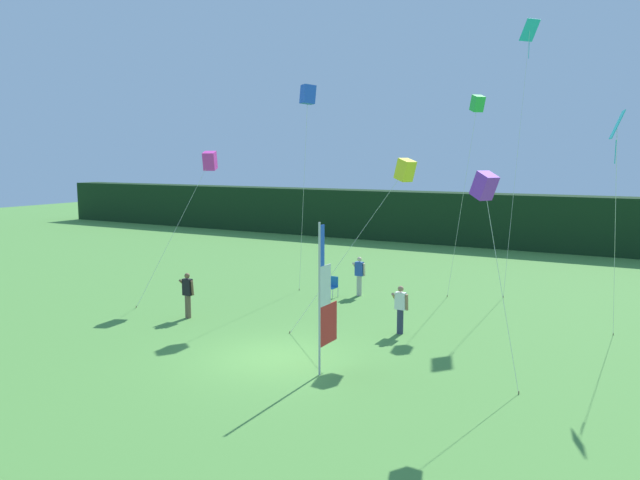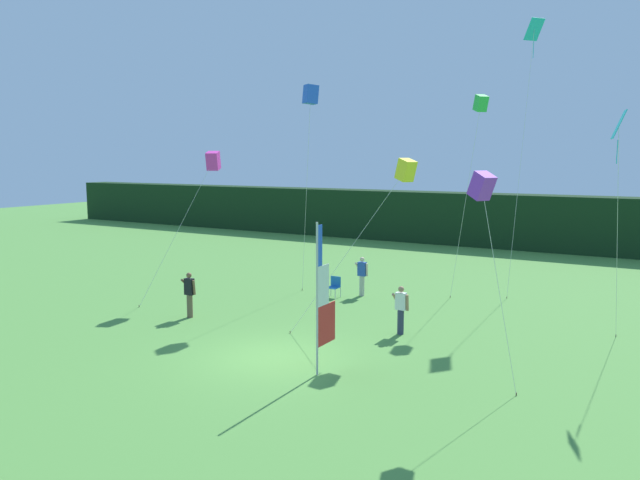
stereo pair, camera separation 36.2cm
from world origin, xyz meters
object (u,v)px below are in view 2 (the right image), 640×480
folding_chair (334,285)px  person_near_banner (362,275)px  kite_blue_box_3 (311,95)px  kite_cyan_diamond_6 (533,45)px  kite_magenta_box_0 (213,161)px  kite_purple_box_1 (482,187)px  banner_flag (323,301)px  person_mid_field (190,294)px  kite_cyan_diamond_5 (619,136)px  person_far_left (401,309)px  kite_yellow_box_4 (406,171)px  kite_green_box_2 (481,104)px

folding_chair → person_near_banner: bearing=42.7°
kite_blue_box_3 → kite_cyan_diamond_6: 9.79m
kite_magenta_box_0 → kite_purple_box_1: bearing=-22.6°
banner_flag → person_near_banner: size_ratio=2.49×
person_mid_field → kite_purple_box_1: kite_purple_box_1 is taller
kite_cyan_diamond_5 → folding_chair: bearing=167.7°
person_far_left → person_mid_field: bearing=-165.7°
kite_purple_box_1 → kite_yellow_box_4: bearing=132.5°
person_near_banner → banner_flag: bearing=-70.0°
person_mid_field → kite_yellow_box_4: size_ratio=0.29×
kite_blue_box_3 → kite_cyan_diamond_5: bearing=-10.2°
banner_flag → kite_blue_box_3: kite_blue_box_3 is taller
person_near_banner → kite_green_box_2: size_ratio=0.20×
kite_blue_box_3 → folding_chair: bearing=12.3°
kite_magenta_box_0 → kite_cyan_diamond_5: (15.91, -0.54, 0.76)m
kite_purple_box_1 → kite_green_box_2: kite_green_box_2 is taller
kite_cyan_diamond_5 → kite_yellow_box_4: bearing=-171.7°
folding_chair → kite_cyan_diamond_5: (10.89, -2.38, 6.06)m
person_near_banner → kite_cyan_diamond_6: size_ratio=0.14×
person_mid_field → kite_magenta_box_0: (-1.98, 3.86, 4.90)m
kite_magenta_box_0 → kite_blue_box_3: bearing=22.1°
person_near_banner → kite_yellow_box_4: (3.65, -4.15, 4.62)m
person_near_banner → person_mid_field: bearing=-121.1°
kite_blue_box_3 → kite_cyan_diamond_5: 12.28m
person_far_left → kite_purple_box_1: size_ratio=0.29×
kite_cyan_diamond_6 → kite_yellow_box_4: bearing=-103.9°
kite_green_box_2 → kite_yellow_box_4: kite_green_box_2 is taller
person_far_left → kite_green_box_2: (0.60, 6.59, 7.25)m
folding_chair → kite_yellow_box_4: 7.54m
person_near_banner → folding_chair: bearing=-137.3°
kite_yellow_box_4 → kite_cyan_diamond_5: size_ratio=0.81×
kite_green_box_2 → kite_cyan_diamond_6: kite_cyan_diamond_6 is taller
banner_flag → kite_yellow_box_4: (0.32, 4.98, 3.49)m
folding_chair → kite_blue_box_3: kite_blue_box_3 is taller
person_near_banner → kite_blue_box_3: bearing=-151.2°
kite_blue_box_3 → kite_cyan_diamond_6: kite_cyan_diamond_6 is taller
folding_chair → person_far_left: bearing=-38.7°
banner_flag → kite_blue_box_3: (-5.27, 8.06, 6.52)m
banner_flag → kite_magenta_box_0: kite_magenta_box_0 is taller
kite_magenta_box_0 → kite_yellow_box_4: 9.70m
person_near_banner → kite_cyan_diamond_6: (5.80, 4.51, 9.83)m
banner_flag → person_far_left: 4.71m
kite_yellow_box_4 → kite_magenta_box_0: bearing=171.3°
banner_flag → person_far_left: bearing=84.7°
banner_flag → kite_cyan_diamond_6: bearing=79.7°
kite_magenta_box_0 → kite_cyan_diamond_5: kite_cyan_diamond_5 is taller
banner_flag → kite_cyan_diamond_5: kite_cyan_diamond_5 is taller
kite_yellow_box_4 → banner_flag: bearing=-93.7°
kite_magenta_box_0 → kite_yellow_box_4: (9.58, -1.46, -0.29)m
person_near_banner → kite_cyan_diamond_5: 11.92m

